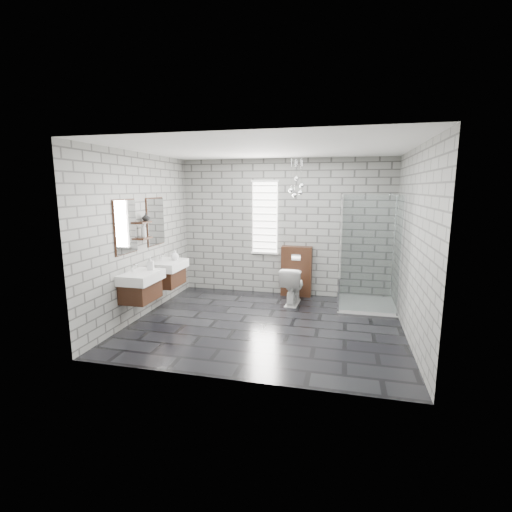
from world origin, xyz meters
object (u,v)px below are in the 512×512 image
(cistern_panel, at_px, (296,271))
(toilet, at_px, (293,285))
(vanity_left, at_px, (139,278))
(shower_enclosure, at_px, (362,281))
(vanity_right, at_px, (167,266))

(cistern_panel, bearing_deg, toilet, -90.00)
(cistern_panel, bearing_deg, vanity_left, -134.89)
(vanity_left, bearing_deg, toilet, 37.09)
(toilet, bearing_deg, shower_enclosure, -175.74)
(vanity_left, distance_m, vanity_right, 0.93)
(vanity_right, distance_m, toilet, 2.32)
(vanity_right, xyz_separation_m, cistern_panel, (2.17, 1.25, -0.26))
(shower_enclosure, xyz_separation_m, toilet, (-1.23, -0.02, -0.15))
(vanity_right, height_order, cistern_panel, vanity_right)
(toilet, bearing_deg, vanity_left, 40.34)
(cistern_panel, bearing_deg, vanity_right, -150.01)
(toilet, bearing_deg, vanity_right, 21.47)
(vanity_left, height_order, shower_enclosure, shower_enclosure)
(shower_enclosure, bearing_deg, cistern_panel, 157.27)
(cistern_panel, distance_m, toilet, 0.56)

